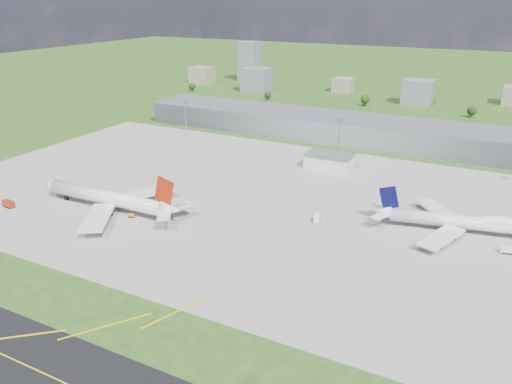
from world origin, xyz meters
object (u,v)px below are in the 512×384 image
at_px(tug_yellow, 131,216).
at_px(van_white_near, 317,219).
at_px(airliner_blue_quad, 461,222).
at_px(crash_tender, 8,204).
at_px(van_white_far, 507,251).
at_px(airliner_red_twin, 111,199).

xyz_separation_m(tug_yellow, van_white_near, (75.65, 33.97, 0.58)).
relative_size(airliner_blue_quad, crash_tender, 10.77).
distance_m(airliner_blue_quad, crash_tender, 204.19).
height_order(tug_yellow, van_white_far, van_white_far).
height_order(airliner_red_twin, airliner_blue_quad, airliner_red_twin).
distance_m(airliner_red_twin, tug_yellow, 14.39).
xyz_separation_m(airliner_red_twin, airliner_blue_quad, (146.43, 49.28, -0.75)).
distance_m(airliner_red_twin, van_white_far, 169.29).
bearing_deg(tug_yellow, van_white_near, 4.60).
bearing_deg(airliner_blue_quad, crash_tender, -171.43).
bearing_deg(van_white_far, tug_yellow, 178.80).
height_order(airliner_red_twin, crash_tender, airliner_red_twin).
relative_size(airliner_red_twin, airliner_blue_quad, 1.14).
bearing_deg(airliner_red_twin, crash_tender, 22.08).
bearing_deg(van_white_far, airliner_red_twin, 176.95).
bearing_deg(van_white_near, tug_yellow, 94.76).
height_order(airliner_blue_quad, tug_yellow, airliner_blue_quad).
xyz_separation_m(van_white_near, van_white_far, (75.85, 6.30, -0.17)).
bearing_deg(crash_tender, airliner_blue_quad, 23.68).
distance_m(airliner_blue_quad, tug_yellow, 142.70).
bearing_deg(airliner_blue_quad, van_white_near, -174.25).
relative_size(van_white_near, van_white_far, 1.18).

